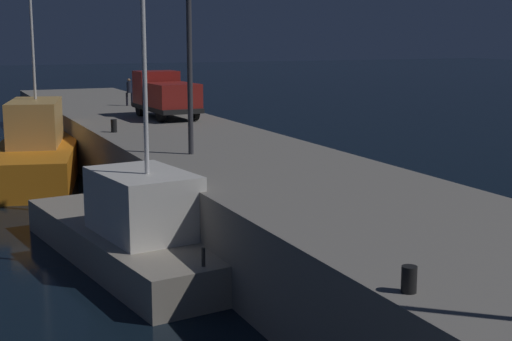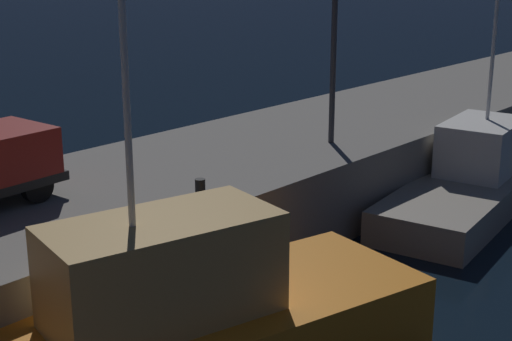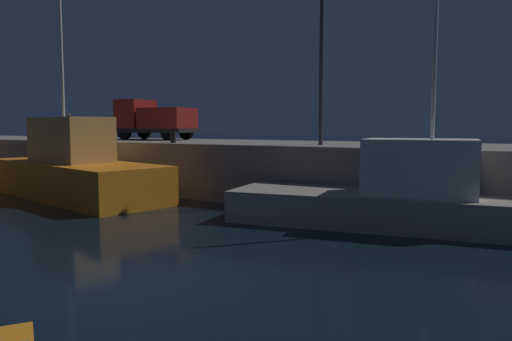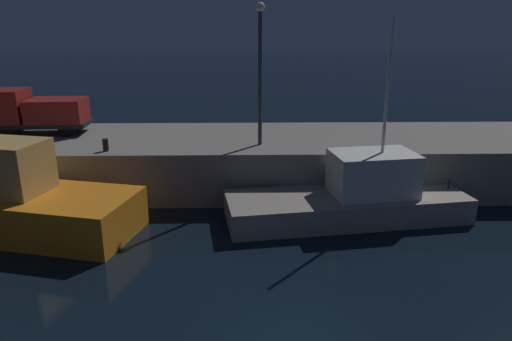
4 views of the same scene
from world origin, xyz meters
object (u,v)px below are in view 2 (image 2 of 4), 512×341
object	(u,v)px
fishing_boat_orange	(181,330)
bollard_central	(200,190)
lamp_post_west	(334,24)
fishing_trawler_red	(472,180)

from	to	relation	value
fishing_boat_orange	bollard_central	world-z (taller)	fishing_boat_orange
lamp_post_west	fishing_trawler_red	bearing A→B (deg)	-39.02
fishing_trawler_red	bollard_central	size ratio (longest dim) A/B	18.68
fishing_boat_orange	lamp_post_west	size ratio (longest dim) A/B	1.73
fishing_boat_orange	fishing_trawler_red	bearing A→B (deg)	3.31
fishing_boat_orange	lamp_post_west	distance (m)	13.16
fishing_trawler_red	lamp_post_west	world-z (taller)	lamp_post_west
lamp_post_west	fishing_boat_orange	bearing A→B (deg)	-159.00
lamp_post_west	bollard_central	size ratio (longest dim) A/B	11.42
bollard_central	fishing_boat_orange	bearing A→B (deg)	-139.60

